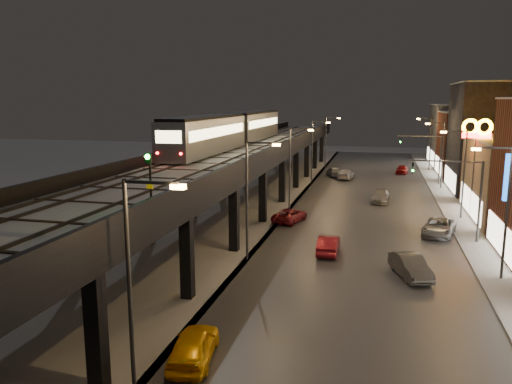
# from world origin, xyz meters

# --- Properties ---
(ground) EXTENTS (220.00, 220.00, 0.00)m
(ground) POSITION_xyz_m (0.00, 0.00, 0.00)
(ground) COLOR silver
(road_surface) EXTENTS (17.00, 120.00, 0.06)m
(road_surface) POSITION_xyz_m (7.50, 35.00, 0.03)
(road_surface) COLOR #46474D
(road_surface) RESTS_ON ground
(sidewalk_right) EXTENTS (4.00, 120.00, 0.14)m
(sidewalk_right) POSITION_xyz_m (17.50, 35.00, 0.07)
(sidewalk_right) COLOR #9FA1A8
(sidewalk_right) RESTS_ON ground
(under_viaduct_pavement) EXTENTS (11.00, 120.00, 0.06)m
(under_viaduct_pavement) POSITION_xyz_m (-6.00, 35.00, 0.03)
(under_viaduct_pavement) COLOR #9FA1A8
(under_viaduct_pavement) RESTS_ON ground
(elevated_viaduct) EXTENTS (9.00, 100.00, 6.30)m
(elevated_viaduct) POSITION_xyz_m (-6.00, 31.84, 5.62)
(elevated_viaduct) COLOR black
(elevated_viaduct) RESTS_ON ground
(viaduct_trackbed) EXTENTS (8.40, 100.00, 0.32)m
(viaduct_trackbed) POSITION_xyz_m (-6.01, 31.97, 6.39)
(viaduct_trackbed) COLOR #B2B7C1
(viaduct_trackbed) RESTS_ON elevated_viaduct
(viaduct_parapet_streetside) EXTENTS (0.30, 100.00, 1.10)m
(viaduct_parapet_streetside) POSITION_xyz_m (-1.65, 32.00, 6.85)
(viaduct_parapet_streetside) COLOR black
(viaduct_parapet_streetside) RESTS_ON elevated_viaduct
(viaduct_parapet_far) EXTENTS (0.30, 100.00, 1.10)m
(viaduct_parapet_far) POSITION_xyz_m (-10.35, 32.00, 6.85)
(viaduct_parapet_far) COLOR black
(viaduct_parapet_far) RESTS_ON elevated_viaduct
(building_d) EXTENTS (12.20, 13.20, 14.16)m
(building_d) POSITION_xyz_m (23.99, 48.00, 7.08)
(building_d) COLOR black
(building_d) RESTS_ON ground
(building_e) EXTENTS (12.20, 12.20, 10.16)m
(building_e) POSITION_xyz_m (23.99, 62.00, 5.08)
(building_e) COLOR #5D2A1A
(building_e) RESTS_ON ground
(building_f) EXTENTS (12.20, 16.20, 11.16)m
(building_f) POSITION_xyz_m (23.99, 76.00, 5.58)
(building_f) COLOR #4C4C4C
(building_f) RESTS_ON ground
(streetlight_left_0) EXTENTS (2.57, 0.28, 9.00)m
(streetlight_left_0) POSITION_xyz_m (-0.43, -5.00, 5.24)
(streetlight_left_0) COLOR #38383A
(streetlight_left_0) RESTS_ON ground
(streetlight_left_1) EXTENTS (2.57, 0.28, 9.00)m
(streetlight_left_1) POSITION_xyz_m (-0.43, 13.00, 5.24)
(streetlight_left_1) COLOR #38383A
(streetlight_left_1) RESTS_ON ground
(streetlight_right_1) EXTENTS (2.56, 0.28, 9.00)m
(streetlight_right_1) POSITION_xyz_m (16.73, 13.00, 5.24)
(streetlight_right_1) COLOR #38383A
(streetlight_right_1) RESTS_ON ground
(streetlight_left_2) EXTENTS (2.57, 0.28, 9.00)m
(streetlight_left_2) POSITION_xyz_m (-0.43, 31.00, 5.24)
(streetlight_left_2) COLOR #38383A
(streetlight_left_2) RESTS_ON ground
(streetlight_right_2) EXTENTS (2.56, 0.28, 9.00)m
(streetlight_right_2) POSITION_xyz_m (16.73, 31.00, 5.24)
(streetlight_right_2) COLOR #38383A
(streetlight_right_2) RESTS_ON ground
(streetlight_left_3) EXTENTS (2.57, 0.28, 9.00)m
(streetlight_left_3) POSITION_xyz_m (-0.43, 49.00, 5.24)
(streetlight_left_3) COLOR #38383A
(streetlight_left_3) RESTS_ON ground
(streetlight_right_3) EXTENTS (2.56, 0.28, 9.00)m
(streetlight_right_3) POSITION_xyz_m (16.73, 49.00, 5.24)
(streetlight_right_3) COLOR #38383A
(streetlight_right_3) RESTS_ON ground
(streetlight_left_4) EXTENTS (2.57, 0.28, 9.00)m
(streetlight_left_4) POSITION_xyz_m (-0.43, 67.00, 5.24)
(streetlight_left_4) COLOR #38383A
(streetlight_left_4) RESTS_ON ground
(streetlight_right_4) EXTENTS (2.56, 0.28, 9.00)m
(streetlight_right_4) POSITION_xyz_m (16.73, 67.00, 5.24)
(streetlight_right_4) COLOR #38383A
(streetlight_right_4) RESTS_ON ground
(traffic_light_rig_a) EXTENTS (6.10, 0.34, 7.00)m
(traffic_light_rig_a) POSITION_xyz_m (15.84, 22.00, 4.50)
(traffic_light_rig_a) COLOR #38383A
(traffic_light_rig_a) RESTS_ON ground
(traffic_light_rig_b) EXTENTS (6.10, 0.34, 7.00)m
(traffic_light_rig_b) POSITION_xyz_m (15.84, 52.00, 4.50)
(traffic_light_rig_b) COLOR #38383A
(traffic_light_rig_b) RESTS_ON ground
(subway_train) EXTENTS (3.14, 38.50, 3.76)m
(subway_train) POSITION_xyz_m (-8.50, 35.98, 8.48)
(subway_train) COLOR gray
(subway_train) RESTS_ON viaduct_trackbed
(rail_signal) EXTENTS (0.33, 0.42, 2.81)m
(rail_signal) POSITION_xyz_m (-2.10, -0.00, 8.61)
(rail_signal) COLOR black
(rail_signal) RESTS_ON viaduct_trackbed
(car_taxi) EXTENTS (2.45, 4.72, 1.54)m
(car_taxi) POSITION_xyz_m (0.78, -2.01, 0.77)
(car_taxi) COLOR #FFB507
(car_taxi) RESTS_ON ground
(car_near_white) EXTENTS (1.54, 4.34, 1.43)m
(car_near_white) POSITION_xyz_m (5.12, 16.02, 0.71)
(car_near_white) COLOR maroon
(car_near_white) RESTS_ON ground
(car_mid_silver) EXTENTS (3.27, 5.14, 1.32)m
(car_mid_silver) POSITION_xyz_m (0.36, 25.42, 0.66)
(car_mid_silver) COLOR maroon
(car_mid_silver) RESTS_ON ground
(car_mid_dark) EXTENTS (2.64, 5.27, 1.47)m
(car_mid_dark) POSITION_xyz_m (3.85, 54.38, 0.74)
(car_mid_dark) COLOR #B9B8C4
(car_mid_dark) RESTS_ON ground
(car_far_white) EXTENTS (3.00, 4.74, 1.50)m
(car_far_white) POSITION_xyz_m (1.83, 56.46, 0.75)
(car_far_white) COLOR #9197A5
(car_far_white) RESTS_ON ground
(car_onc_silver) EXTENTS (2.99, 4.90, 1.53)m
(car_onc_silver) POSITION_xyz_m (11.08, 12.02, 0.76)
(car_onc_silver) COLOR #4A4B4C
(car_onc_silver) RESTS_ON ground
(car_onc_dark) EXTENTS (3.63, 5.74, 1.48)m
(car_onc_dark) POSITION_xyz_m (14.13, 23.73, 0.74)
(car_onc_dark) COLOR gray
(car_onc_dark) RESTS_ON ground
(car_onc_white) EXTENTS (2.38, 5.01, 1.41)m
(car_onc_white) POSITION_xyz_m (9.01, 37.58, 0.71)
(car_onc_white) COLOR gray
(car_onc_white) RESTS_ON ground
(car_onc_red) EXTENTS (2.22, 4.29, 1.40)m
(car_onc_red) POSITION_xyz_m (12.36, 62.20, 0.70)
(car_onc_red) COLOR maroon
(car_onc_red) RESTS_ON ground
(sign_mcdonalds) EXTENTS (3.01, 0.73, 10.13)m
(sign_mcdonalds) POSITION_xyz_m (18.00, 31.58, 8.25)
(sign_mcdonalds) COLOR #38383A
(sign_mcdonalds) RESTS_ON ground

